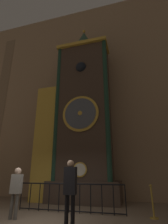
% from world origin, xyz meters
% --- Properties ---
extents(cathedral_back_wall, '(24.00, 0.32, 13.99)m').
position_xyz_m(cathedral_back_wall, '(-0.09, 5.33, 6.98)').
color(cathedral_back_wall, '#997A5B').
rests_on(cathedral_back_wall, ground_plane).
extents(clock_tower, '(4.68, 1.77, 10.87)m').
position_xyz_m(clock_tower, '(0.09, 4.08, 4.50)').
color(clock_tower, '#423328').
rests_on(clock_tower, ground_plane).
extents(railing_fence, '(4.32, 0.05, 1.04)m').
position_xyz_m(railing_fence, '(0.53, 1.83, 0.57)').
color(railing_fence, black).
rests_on(railing_fence, ground_plane).
extents(visitor_near, '(0.37, 0.27, 1.60)m').
position_xyz_m(visitor_near, '(-0.86, 0.37, 0.97)').
color(visitor_near, '#58554F').
rests_on(visitor_near, ground_plane).
extents(visitor_far, '(0.35, 0.24, 1.78)m').
position_xyz_m(visitor_far, '(1.29, -0.16, 1.07)').
color(visitor_far, black).
rests_on(visitor_far, ground_plane).
extents(stanchion_post, '(0.28, 0.28, 1.05)m').
position_xyz_m(stanchion_post, '(3.56, 1.74, 0.34)').
color(stanchion_post, '#B28E33').
rests_on(stanchion_post, ground_plane).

